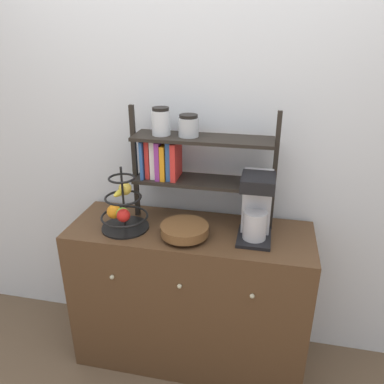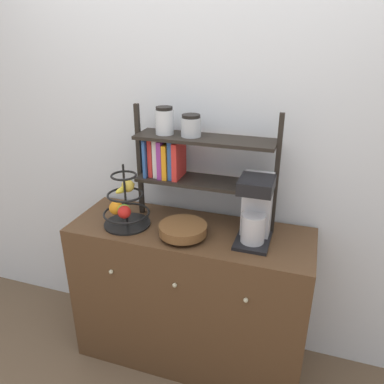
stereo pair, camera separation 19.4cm
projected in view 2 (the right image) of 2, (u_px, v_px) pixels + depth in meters
The scene contains 7 objects.
ground_plane at pixel (177, 382), 2.18m from camera, with size 12.00×12.00×0.00m, color brown.
wall_back at pixel (205, 144), 2.11m from camera, with size 7.00×0.05×2.60m, color silver.
sideboard at pixel (190, 296), 2.21m from camera, with size 1.33×0.49×0.89m.
coffee_maker at pixel (256, 209), 1.86m from camera, with size 0.17×0.23×0.35m.
fruit_stand at pixel (125, 206), 2.03m from camera, with size 0.26×0.26×0.35m.
wooden_bowl at pixel (183, 230), 1.94m from camera, with size 0.25×0.25×0.07m.
shelf_hutch at pixel (185, 153), 1.99m from camera, with size 0.78×0.20×0.64m.
Camera 2 is at (0.57, -1.46, 1.89)m, focal length 35.00 mm.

